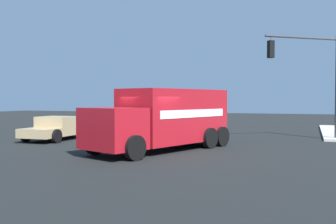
{
  "coord_description": "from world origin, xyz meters",
  "views": [
    {
      "loc": [
        -6.66,
        16.16,
        2.4
      ],
      "look_at": [
        -0.46,
        -0.63,
        1.8
      ],
      "focal_mm": 41.4,
      "sensor_mm": 36.0,
      "label": 1
    }
  ],
  "objects": [
    {
      "name": "ground_plane",
      "position": [
        0.0,
        0.0,
        0.0
      ],
      "size": [
        100.0,
        100.0,
        0.0
      ],
      "primitive_type": "plane",
      "color": "black"
    },
    {
      "name": "traffic_light_primary",
      "position": [
        -6.84,
        -7.6,
        4.11
      ],
      "size": [
        3.94,
        3.04,
        5.98
      ],
      "color": "#38383D",
      "rests_on": "sidewalk_corner_near"
    },
    {
      "name": "pickup_tan",
      "position": [
        7.37,
        -3.09,
        0.73
      ],
      "size": [
        2.33,
        5.24,
        1.38
      ],
      "color": "tan",
      "rests_on": "ground"
    },
    {
      "name": "delivery_truck",
      "position": [
        -0.21,
        -0.86,
        1.49
      ],
      "size": [
        5.12,
        8.04,
        2.87
      ],
      "color": "#AD141E",
      "rests_on": "ground"
    }
  ]
}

